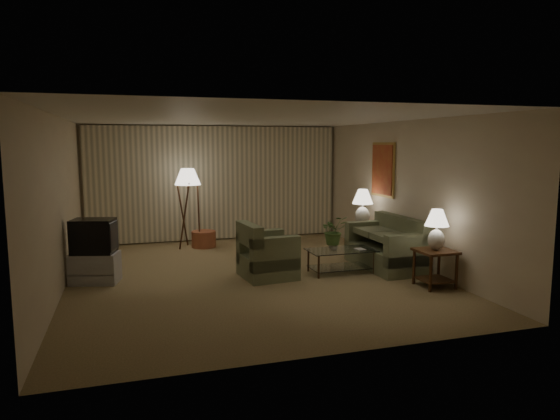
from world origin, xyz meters
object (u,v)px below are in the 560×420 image
at_px(side_table_near, 435,261).
at_px(table_lamp_near, 437,226).
at_px(sofa, 385,248).
at_px(coffee_table, 341,257).
at_px(tv_cabinet, 95,268).
at_px(armchair, 268,256).
at_px(floor_lamp, 188,207).
at_px(side_table_far, 362,234).
at_px(crt_tv, 93,236).
at_px(vase, 333,246).
at_px(ottoman, 204,239).
at_px(table_lamp_far, 363,204).

xyz_separation_m(side_table_near, table_lamp_near, (-0.00, 0.00, 0.57)).
relative_size(sofa, coffee_table, 1.44).
bearing_deg(table_lamp_near, tv_cabinet, 160.58).
bearing_deg(coffee_table, side_table_near, -49.42).
xyz_separation_m(sofa, armchair, (-2.24, -0.00, 0.00)).
distance_m(tv_cabinet, floor_lamp, 3.06).
relative_size(armchair, side_table_far, 1.77).
bearing_deg(coffee_table, tv_cabinet, 171.96).
bearing_deg(side_table_near, floor_lamp, 128.80).
relative_size(crt_tv, vase, 4.55).
bearing_deg(crt_tv, armchair, 4.62).
height_order(ottoman, vase, vase).
relative_size(table_lamp_near, tv_cabinet, 0.78).
distance_m(table_lamp_near, floor_lamp, 5.41).
distance_m(sofa, table_lamp_far, 1.42).
bearing_deg(sofa, crt_tv, -96.71).
height_order(sofa, side_table_near, sofa).
xyz_separation_m(sofa, coffee_table, (-0.92, -0.10, -0.09)).
xyz_separation_m(side_table_near, tv_cabinet, (-5.20, 1.83, -0.16)).
xyz_separation_m(tv_cabinet, vase, (3.98, -0.58, 0.25)).
relative_size(table_lamp_near, coffee_table, 0.55).
height_order(side_table_far, vase, side_table_far).
relative_size(side_table_far, tv_cabinet, 0.72).
xyz_separation_m(armchair, crt_tv, (-2.81, 0.49, 0.41)).
distance_m(armchair, side_table_near, 2.75).
height_order(side_table_far, crt_tv, crt_tv).
bearing_deg(side_table_near, sofa, 96.34).
bearing_deg(side_table_far, sofa, -96.84).
height_order(crt_tv, vase, crt_tv).
bearing_deg(tv_cabinet, table_lamp_far, 22.87).
height_order(sofa, crt_tv, crt_tv).
xyz_separation_m(side_table_near, vase, (-1.22, 1.25, 0.08)).
distance_m(side_table_near, coffee_table, 1.65).
bearing_deg(vase, armchair, 175.35).
xyz_separation_m(crt_tv, floor_lamp, (1.81, 2.38, 0.13)).
bearing_deg(floor_lamp, vase, -53.82).
relative_size(side_table_far, ottoman, 1.12).
bearing_deg(vase, tv_cabinet, 171.66).
relative_size(coffee_table, crt_tv, 1.58).
bearing_deg(tv_cabinet, side_table_far, 22.87).
bearing_deg(crt_tv, vase, 6.14).
bearing_deg(coffee_table, floor_lamp, 128.03).
relative_size(table_lamp_far, tv_cabinet, 0.88).
distance_m(tv_cabinet, vase, 4.03).
height_order(coffee_table, crt_tv, crt_tv).
distance_m(sofa, vase, 1.08).
distance_m(sofa, ottoman, 4.08).
distance_m(armchair, table_lamp_far, 2.78).
xyz_separation_m(table_lamp_near, ottoman, (-3.07, 4.19, -0.81)).
distance_m(table_lamp_near, ottoman, 5.26).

